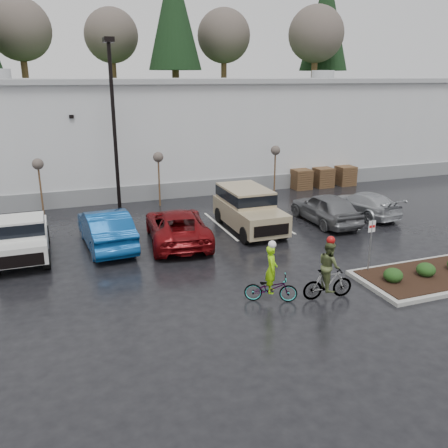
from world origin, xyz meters
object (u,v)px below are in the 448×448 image
object	(u,v)px
pallet_stack_b	(323,177)
car_red	(177,226)
sapling_west	(38,167)
car_blue	(106,228)
cyclist_olive	(328,276)
car_grey	(326,208)
pallet_stack_a	(301,179)
car_far_silver	(363,204)
sapling_mid	(158,160)
pickup_white	(22,234)
suv_tan	(249,210)
lamppost	(113,110)
cyclist_hivis	(271,283)
pallet_stack_c	(345,176)
fire_lane_sign	(371,240)
sapling_east	(275,153)

from	to	relation	value
pallet_stack_b	car_red	bearing A→B (deg)	-148.40
sapling_west	car_blue	xyz separation A→B (m)	(2.67, -6.11, -1.87)
pallet_stack_b	car_blue	bearing A→B (deg)	-155.40
pallet_stack_b	cyclist_olive	xyz separation A→B (m)	(-9.01, -15.06, 0.16)
car_blue	car_grey	distance (m)	11.18
pallet_stack_a	car_far_silver	bearing A→B (deg)	-89.60
pallet_stack_a	car_red	size ratio (longest dim) A/B	0.24
cyclist_olive	car_red	bearing A→B (deg)	29.97
sapling_mid	pickup_white	bearing A→B (deg)	-139.98
pallet_stack_b	suv_tan	world-z (taller)	suv_tan
lamppost	cyclist_hivis	world-z (taller)	lamppost
car_red	cyclist_hivis	world-z (taller)	cyclist_hivis
suv_tan	cyclist_olive	world-z (taller)	cyclist_olive
pickup_white	car_red	distance (m)	6.64
sapling_west	pallet_stack_c	world-z (taller)	sapling_west
lamppost	pickup_white	xyz separation A→B (m)	(-4.79, -5.12, -4.71)
lamppost	pallet_stack_b	xyz separation A→B (m)	(14.20, 2.00, -5.01)
pallet_stack_c	car_far_silver	size ratio (longest dim) A/B	0.30
fire_lane_sign	car_blue	world-z (taller)	fire_lane_sign
car_far_silver	lamppost	bearing A→B (deg)	-28.58
pickup_white	cyclist_olive	xyz separation A→B (m)	(9.98, -7.94, -0.15)
fire_lane_sign	car_grey	distance (m)	6.77
pallet_stack_b	car_blue	size ratio (longest dim) A/B	0.26
sapling_east	car_far_silver	distance (m)	6.74
sapling_west	pallet_stack_c	distance (m)	20.13
pallet_stack_c	cyclist_olive	xyz separation A→B (m)	(-10.81, -15.06, 0.16)
sapling_mid	fire_lane_sign	distance (m)	13.92
cyclist_hivis	sapling_mid	bearing A→B (deg)	27.44
fire_lane_sign	car_grey	bearing A→B (deg)	72.36
car_grey	car_far_silver	xyz separation A→B (m)	(2.70, 0.48, -0.14)
fire_lane_sign	pickup_white	world-z (taller)	fire_lane_sign
pallet_stack_c	car_blue	xyz separation A→B (m)	(-17.33, -7.11, 0.19)
pallet_stack_c	car_red	bearing A→B (deg)	-151.76
cyclist_hivis	car_grey	bearing A→B (deg)	-18.16
fire_lane_sign	car_far_silver	size ratio (longest dim) A/B	0.48
pallet_stack_a	pallet_stack_b	distance (m)	1.70
lamppost	sapling_mid	xyz separation A→B (m)	(2.50, 1.00, -2.96)
pallet_stack_b	car_grey	distance (m)	8.56
car_far_silver	sapling_west	bearing A→B (deg)	-26.88
sapling_west	car_far_silver	world-z (taller)	sapling_west
fire_lane_sign	car_red	bearing A→B (deg)	134.02
pallet_stack_c	fire_lane_sign	xyz separation A→B (m)	(-8.20, -13.80, 0.73)
sapling_mid	cyclist_hivis	size ratio (longest dim) A/B	1.46
car_grey	cyclist_olive	distance (m)	8.99
suv_tan	pallet_stack_a	bearing A→B (deg)	46.07
car_blue	lamppost	bearing A→B (deg)	-108.49
pallet_stack_b	pickup_white	distance (m)	20.29
pallet_stack_b	pallet_stack_c	xyz separation A→B (m)	(1.80, 0.00, 0.00)
suv_tan	car_grey	world-z (taller)	suv_tan
sapling_west	pickup_white	size ratio (longest dim) A/B	0.62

